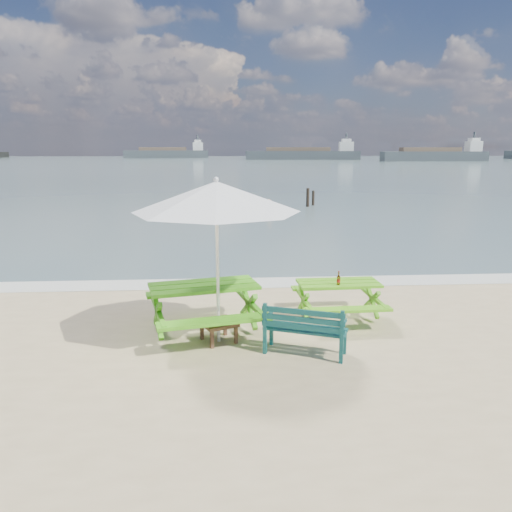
{
  "coord_description": "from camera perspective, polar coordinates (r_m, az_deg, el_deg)",
  "views": [
    {
      "loc": [
        -0.76,
        -6.62,
        3.12
      ],
      "look_at": [
        -0.13,
        3.0,
        1.0
      ],
      "focal_mm": 35.0,
      "sensor_mm": 36.0,
      "label": 1
    }
  ],
  "objects": [
    {
      "name": "sea",
      "position": [
        91.68,
        -3.33,
        10.42
      ],
      "size": [
        300.0,
        300.0,
        0.0
      ],
      "primitive_type": "plane",
      "color": "slate",
      "rests_on": "ground"
    },
    {
      "name": "foam_strip",
      "position": [
        11.67,
        0.12,
        -3.07
      ],
      "size": [
        22.0,
        0.9,
        0.01
      ],
      "primitive_type": "cube",
      "color": "silver",
      "rests_on": "ground"
    },
    {
      "name": "picnic_table_left",
      "position": [
        8.56,
        -5.92,
        -6.11
      ],
      "size": [
        2.2,
        2.35,
        0.86
      ],
      "color": "#48A619",
      "rests_on": "ground"
    },
    {
      "name": "picnic_table_right",
      "position": [
        9.33,
        9.35,
        -5.11
      ],
      "size": [
        1.54,
        1.7,
        0.7
      ],
      "color": "#5BB11A",
      "rests_on": "ground"
    },
    {
      "name": "park_bench",
      "position": [
        7.77,
        5.61,
        -9.41
      ],
      "size": [
        1.32,
        0.85,
        0.77
      ],
      "color": "#104645",
      "rests_on": "ground"
    },
    {
      "name": "side_table",
      "position": [
        8.24,
        -4.28,
        -8.54
      ],
      "size": [
        0.7,
        0.7,
        0.34
      ],
      "color": "brown",
      "rests_on": "ground"
    },
    {
      "name": "patio_umbrella",
      "position": [
        7.74,
        -4.55,
        6.76
      ],
      "size": [
        3.48,
        3.48,
        2.6
      ],
      "color": "silver",
      "rests_on": "ground"
    },
    {
      "name": "beer_bottle",
      "position": [
        9.02,
        9.41,
        -2.76
      ],
      "size": [
        0.06,
        0.06,
        0.25
      ],
      "color": "#8F5B14",
      "rests_on": "picnic_table_right"
    },
    {
      "name": "swimmer",
      "position": [
        24.08,
        1.43,
        4.4
      ],
      "size": [
        0.71,
        0.52,
        1.79
      ],
      "color": "tan",
      "rests_on": "ground"
    },
    {
      "name": "mooring_pilings",
      "position": [
        26.95,
        6.18,
        6.43
      ],
      "size": [
        0.55,
        0.75,
        1.18
      ],
      "color": "black",
      "rests_on": "ground"
    },
    {
      "name": "cargo_ships",
      "position": [
        137.54,
        20.68,
        10.8
      ],
      "size": [
        162.92,
        39.06,
        4.4
      ],
      "color": "#3A4245",
      "rests_on": "ground"
    }
  ]
}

